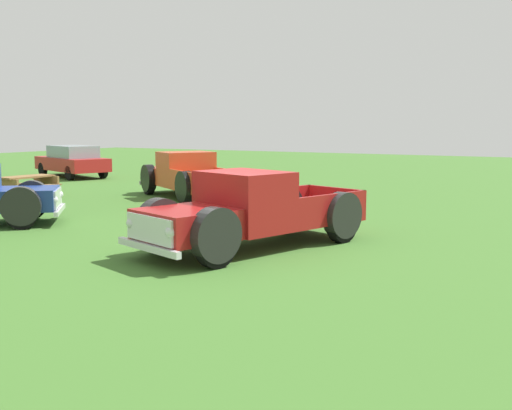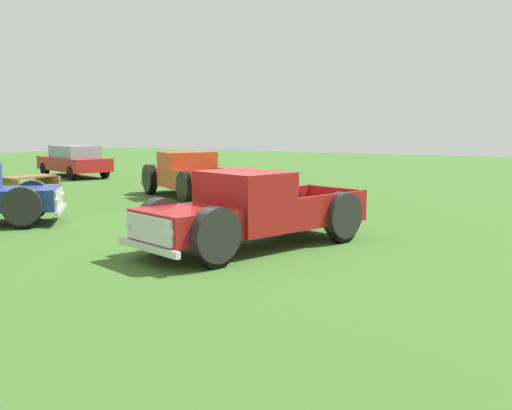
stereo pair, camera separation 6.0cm
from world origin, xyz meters
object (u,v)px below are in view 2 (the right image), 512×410
Objects in this scene: pickup_truck_behind_right at (187,176)px; sedan_distant_b at (74,161)px; pickup_truck_foreground at (242,213)px; picnic_table at (28,184)px.

sedan_distant_b is (3.95, 9.67, 0.04)m from pickup_truck_behind_right.
pickup_truck_foreground is 1.13× the size of sedan_distant_b.
picnic_table is (-6.92, -5.00, -0.31)m from sedan_distant_b.
pickup_truck_behind_right is at bearing -57.57° from picnic_table.
picnic_table is (3.86, 11.10, -0.28)m from pickup_truck_foreground.
sedan_distant_b reaches higher than picnic_table.
pickup_truck_behind_right is (6.83, 6.42, -0.00)m from pickup_truck_foreground.
pickup_truck_behind_right is 5.55m from picnic_table.
pickup_truck_behind_right reaches higher than picnic_table.
pickup_truck_foreground reaches higher than pickup_truck_behind_right.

